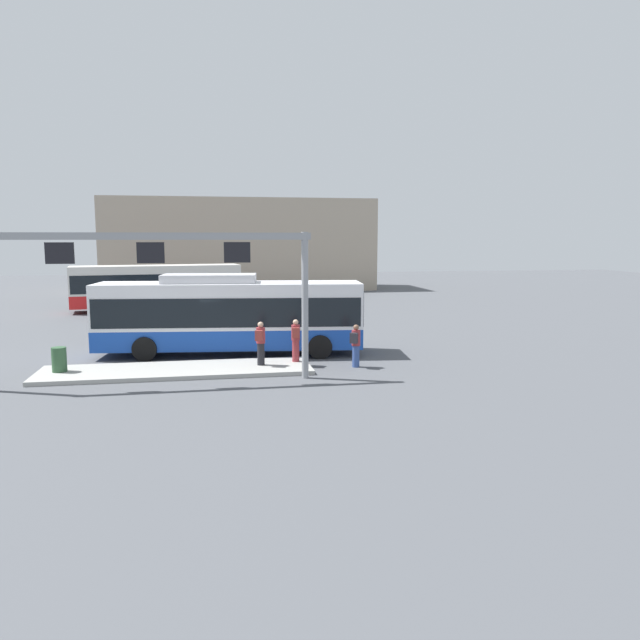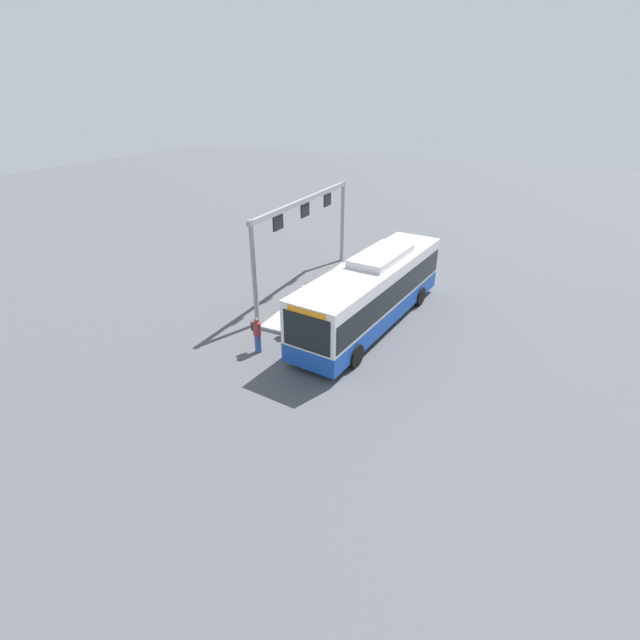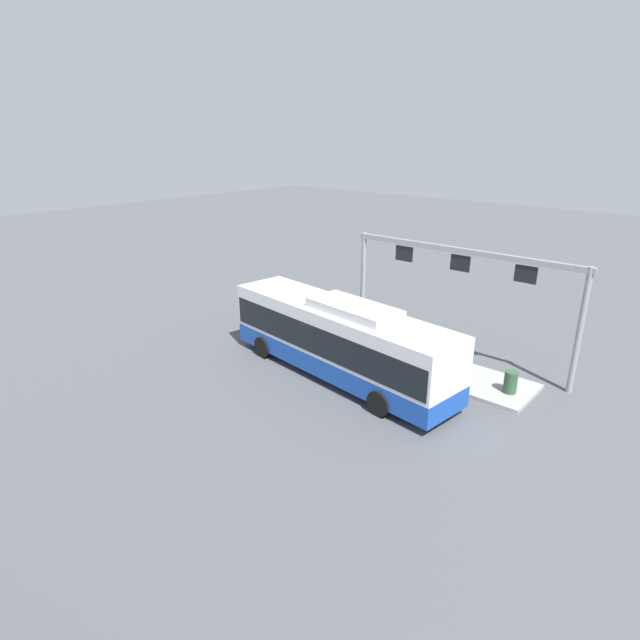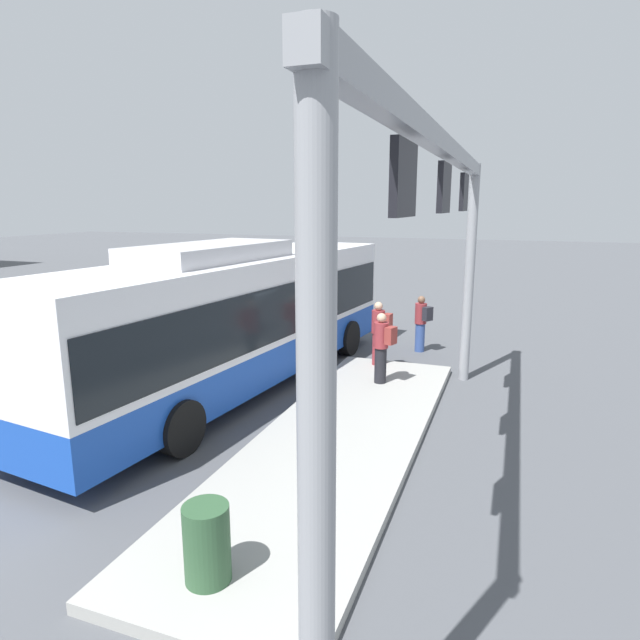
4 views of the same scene
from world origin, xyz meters
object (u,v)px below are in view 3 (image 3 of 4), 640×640
object	(u,v)px
person_boarding	(312,313)
trash_bin	(511,382)
bus_main	(339,337)
person_waiting_mid	(364,327)
person_waiting_near	(336,323)

from	to	relation	value
person_boarding	trash_bin	size ratio (longest dim) A/B	1.86
bus_main	person_boarding	xyz separation A→B (m)	(4.68, -3.53, -0.92)
bus_main	person_waiting_mid	size ratio (longest dim) A/B	6.83
bus_main	person_boarding	world-z (taller)	bus_main
person_waiting_mid	person_waiting_near	bearing A→B (deg)	-54.78
person_boarding	person_waiting_near	size ratio (longest dim) A/B	1.00
person_waiting_near	person_waiting_mid	xyz separation A→B (m)	(-1.41, -0.42, 0.00)
person_waiting_near	trash_bin	bearing A→B (deg)	98.12
person_waiting_near	trash_bin	size ratio (longest dim) A/B	1.86
person_boarding	person_waiting_mid	distance (m)	3.67
bus_main	person_waiting_mid	world-z (taller)	bus_main
person_boarding	person_waiting_mid	world-z (taller)	person_waiting_mid
bus_main	person_boarding	size ratio (longest dim) A/B	6.83
person_boarding	trash_bin	bearing A→B (deg)	120.07
trash_bin	person_boarding	bearing A→B (deg)	-2.47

